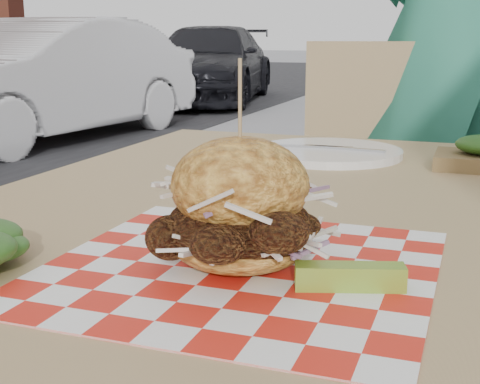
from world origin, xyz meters
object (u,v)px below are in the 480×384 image
Objects in this scene: car_white at (44,80)px; sandwich at (240,212)px; patio_table at (268,258)px; patio_chair at (367,192)px; diner at (454,41)px; car_dark at (209,64)px.

sandwich is at bearing -44.73° from car_white.
car_white is at bearing 128.77° from patio_table.
patio_table is at bearing -97.72° from patio_chair.
car_dark is (-3.72, 7.23, -0.40)m from diner.
patio_chair is 1.23m from sandwich.
sandwich is (0.07, -1.21, 0.25)m from patio_chair.
patio_table is 0.95m from patio_chair.
sandwich is (3.60, -8.65, 0.26)m from car_dark.
patio_chair is (3.53, -7.45, 0.00)m from car_dark.
patio_chair is at bearing 26.74° from diner.
car_white is 0.90× the size of car_dark.
diner reaches higher than car_dark.
patio_table is (3.55, -8.39, 0.12)m from car_dark.
diner reaches higher than patio_chair.
car_white reaches higher than patio_chair.
patio_table is 6.15× the size of sandwich.
sandwich is (-0.12, -1.42, -0.14)m from diner.
car_dark is 19.34× the size of sandwich.
car_white is 5.66m from patio_table.
car_dark is at bearing -84.91° from diner.
patio_table is 0.30m from sandwich.
diner is 9.73× the size of sandwich.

